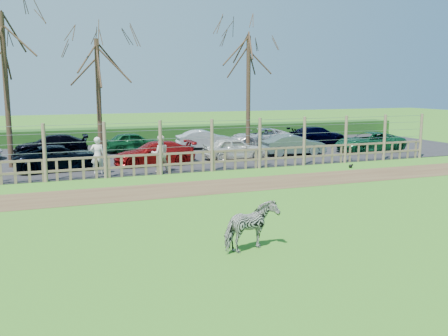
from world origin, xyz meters
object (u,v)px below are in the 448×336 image
object	(u,v)px
crow	(351,166)
car_6	(369,142)
car_11	(205,140)
car_13	(317,135)
zebra	(251,227)
tree_mid	(98,70)
tree_left	(4,53)
car_4	(235,149)
visitor_a	(98,156)
visitor_b	(160,154)
car_2	(60,158)
car_10	(133,142)
car_12	(261,137)
car_9	(51,145)
car_5	(294,145)
tree_right	(248,66)
car_3	(155,153)

from	to	relation	value
crow	car_6	bearing A→B (deg)	45.17
car_11	car_13	world-z (taller)	same
zebra	tree_mid	bearing A→B (deg)	-14.05
tree_mid	crow	distance (m)	14.13
tree_left	car_6	world-z (taller)	tree_left
zebra	car_4	bearing A→B (deg)	-39.85
visitor_a	visitor_b	distance (m)	2.84
zebra	car_4	size ratio (longest dim) A/B	0.41
car_2	car_10	distance (m)	7.03
car_11	car_12	xyz separation A→B (m)	(3.98, 0.09, 0.00)
zebra	car_10	world-z (taller)	car_10
visitor_a	zebra	bearing A→B (deg)	109.47
tree_left	zebra	xyz separation A→B (m)	(6.00, -15.77, -5.00)
visitor_a	car_4	xyz separation A→B (m)	(7.61, 2.09, -0.26)
car_9	tree_left	bearing A→B (deg)	-25.82
crow	car_11	world-z (taller)	car_11
visitor_b	car_12	size ratio (longest dim) A/B	0.40
tree_left	car_2	world-z (taller)	tree_left
car_10	car_11	size ratio (longest dim) A/B	0.97
crow	car_13	world-z (taller)	car_13
visitor_b	car_5	xyz separation A→B (m)	(8.66, 2.84, -0.26)
tree_right	visitor_b	distance (m)	9.83
tree_left	visitor_b	bearing A→B (deg)	-31.21
car_2	car_12	size ratio (longest dim) A/B	1.00
car_5	car_13	size ratio (longest dim) A/B	0.88
crow	car_2	distance (m)	14.21
visitor_b	car_13	bearing A→B (deg)	-148.66
car_2	car_9	world-z (taller)	same
tree_mid	car_5	xyz separation A→B (m)	(10.75, -2.15, -4.23)
zebra	car_3	xyz separation A→B (m)	(0.84, 13.97, 0.03)
visitor_b	car_3	xyz separation A→B (m)	(0.24, 2.20, -0.26)
car_4	car_11	bearing A→B (deg)	4.13
car_2	car_10	bearing A→B (deg)	-46.65
zebra	car_5	distance (m)	17.30
car_11	zebra	bearing A→B (deg)	169.30
tree_left	car_9	world-z (taller)	tree_left
visitor_a	car_9	bearing A→B (deg)	-67.56
crow	car_13	xyz separation A→B (m)	(3.78, 9.33, 0.54)
car_6	car_11	distance (m)	10.25
tree_right	car_4	xyz separation A→B (m)	(-2.12, -3.02, -4.60)
crow	car_3	xyz separation A→B (m)	(-8.94, 4.26, 0.54)
car_6	car_10	bearing A→B (deg)	-108.41
visitor_a	car_2	xyz separation A→B (m)	(-1.53, 1.85, -0.26)
tree_mid	car_10	xyz separation A→B (m)	(2.28, 2.62, -4.23)
visitor_a	car_11	xyz separation A→B (m)	(7.56, 7.05, -0.26)
zebra	car_12	xyz separation A→B (m)	(9.32, 19.30, 0.03)
car_4	car_6	size ratio (longest dim) A/B	0.82
crow	car_3	size ratio (longest dim) A/B	0.06
crow	car_4	size ratio (longest dim) A/B	0.07
visitor_a	car_13	xyz separation A→B (m)	(15.78, 6.88, -0.26)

